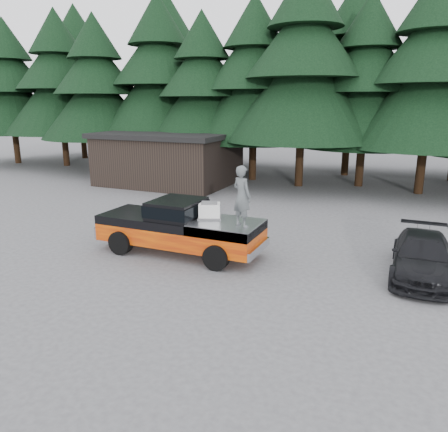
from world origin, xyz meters
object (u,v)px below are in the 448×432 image
at_px(parked_car, 422,256).
at_px(utility_building, 169,158).
at_px(man_on_bed, 242,196).
at_px(pickup_truck, 180,235).
at_px(air_compressor, 209,211).

xyz_separation_m(parked_car, utility_building, (-15.18, 10.46, 1.04)).
height_order(man_on_bed, utility_building, utility_building).
distance_m(pickup_truck, man_on_bed, 2.93).
bearing_deg(man_on_bed, air_compressor, 5.68).
bearing_deg(man_on_bed, utility_building, -25.69).
bearing_deg(pickup_truck, utility_building, 122.30).
bearing_deg(air_compressor, parked_car, -15.84).
distance_m(pickup_truck, parked_car, 7.92).
relative_size(air_compressor, man_on_bed, 0.37).
bearing_deg(air_compressor, utility_building, 102.83).
xyz_separation_m(air_compressor, man_on_bed, (1.38, -0.48, 0.74)).
xyz_separation_m(pickup_truck, air_compressor, (1.04, 0.25, 0.91)).
xyz_separation_m(man_on_bed, parked_car, (5.42, 1.40, -1.69)).
xyz_separation_m(air_compressor, utility_building, (-8.39, 11.38, 0.09)).
height_order(air_compressor, man_on_bed, man_on_bed).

